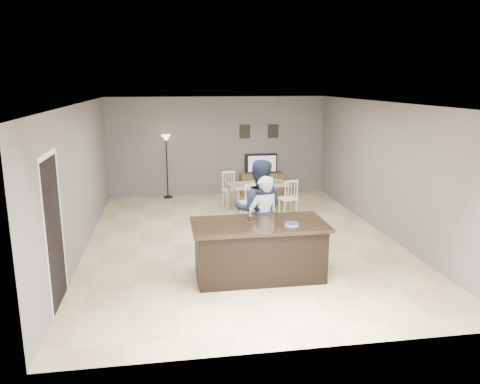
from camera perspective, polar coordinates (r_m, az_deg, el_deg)
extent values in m
plane|color=tan|center=(9.42, 0.12, -5.85)|extent=(8.00, 8.00, 0.00)
plane|color=slate|center=(12.98, -2.71, 5.58)|extent=(6.00, 0.00, 6.00)
plane|color=slate|center=(5.29, 7.10, -6.05)|extent=(6.00, 0.00, 6.00)
plane|color=slate|center=(9.10, -18.88, 1.54)|extent=(0.00, 8.00, 8.00)
plane|color=slate|center=(9.99, 17.39, 2.65)|extent=(0.00, 8.00, 8.00)
plane|color=white|center=(8.91, 0.13, 10.78)|extent=(8.00, 8.00, 0.00)
cube|color=black|center=(7.61, 2.30, -7.22)|extent=(2.00, 1.00, 0.85)
cube|color=black|center=(7.47, 2.33, -3.99)|extent=(2.15, 1.10, 0.05)
cube|color=brown|center=(13.13, 2.67, 1.02)|extent=(1.20, 0.40, 0.60)
imported|color=black|center=(13.09, 2.63, 3.49)|extent=(0.91, 0.12, 0.53)
plane|color=orange|center=(13.01, 2.71, 3.46)|extent=(0.78, 0.00, 0.78)
cube|color=black|center=(13.01, 0.60, 7.39)|extent=(0.30, 0.02, 0.38)
cube|color=black|center=(13.17, 4.06, 7.43)|extent=(0.30, 0.02, 0.38)
plane|color=black|center=(6.98, -21.69, -4.69)|extent=(0.00, 2.10, 2.10)
plane|color=white|center=(6.74, -22.45, 4.17)|extent=(0.00, 1.02, 1.02)
imported|color=silver|center=(8.05, 2.90, -3.42)|extent=(0.66, 0.55, 1.56)
imported|color=#1A223B|center=(8.20, 2.33, -2.23)|extent=(1.00, 0.85, 1.80)
cylinder|color=gold|center=(7.54, 1.30, -3.59)|extent=(0.13, 0.13, 0.00)
cylinder|color=#34190E|center=(7.53, 1.30, -3.25)|extent=(0.10, 0.10, 0.09)
cylinder|color=white|center=(7.50, 1.31, -2.57)|extent=(0.02, 0.02, 0.10)
sphere|color=#FFBF4C|center=(7.48, 1.31, -2.15)|extent=(0.02, 0.02, 0.02)
cylinder|color=white|center=(7.38, 6.32, -4.03)|extent=(0.23, 0.23, 0.01)
cylinder|color=white|center=(7.37, 6.32, -3.95)|extent=(0.23, 0.23, 0.01)
cylinder|color=white|center=(7.37, 6.32, -3.87)|extent=(0.23, 0.23, 0.01)
cylinder|color=navy|center=(7.37, 6.33, -3.81)|extent=(0.23, 0.23, 0.00)
cube|color=#A07B57|center=(11.38, 2.26, 0.93)|extent=(1.57, 1.09, 0.04)
cylinder|color=#A07B57|center=(10.92, -0.20, -1.40)|extent=(0.05, 0.05, 0.64)
cylinder|color=#A07B57|center=(12.01, 4.46, -0.09)|extent=(0.05, 0.05, 0.64)
cube|color=#437959|center=(11.37, 2.26, 1.04)|extent=(1.30, 0.57, 0.01)
cube|color=silver|center=(10.68, 1.13, -1.26)|extent=(0.44, 0.43, 0.04)
cylinder|color=silver|center=(10.56, 0.64, -2.63)|extent=(0.03, 0.03, 0.39)
cylinder|color=silver|center=(10.92, 1.58, -2.09)|extent=(0.03, 0.03, 0.39)
cube|color=silver|center=(10.43, 1.47, 0.92)|extent=(0.34, 0.10, 0.04)
cube|color=silver|center=(11.08, 5.87, -0.80)|extent=(0.44, 0.43, 0.04)
cylinder|color=silver|center=(10.94, 5.47, -2.11)|extent=(0.03, 0.03, 0.39)
cylinder|color=silver|center=(11.33, 6.21, -1.60)|extent=(0.03, 0.03, 0.39)
cube|color=silver|center=(10.84, 6.31, 1.31)|extent=(0.34, 0.10, 0.04)
cube|color=silver|center=(11.83, -1.15, 0.17)|extent=(0.44, 0.43, 0.04)
cylinder|color=silver|center=(12.06, -0.70, -0.60)|extent=(0.03, 0.03, 0.39)
cylinder|color=silver|center=(11.70, -1.62, -1.05)|extent=(0.03, 0.03, 0.39)
cube|color=silver|center=(11.88, -1.43, 2.45)|extent=(0.34, 0.10, 0.04)
cube|color=silver|center=(12.19, 3.23, 0.55)|extent=(0.44, 0.43, 0.04)
cylinder|color=silver|center=(12.42, 3.59, -0.21)|extent=(0.03, 0.03, 0.39)
cylinder|color=silver|center=(12.05, 2.83, -0.63)|extent=(0.03, 0.03, 0.39)
cube|color=silver|center=(12.24, 2.95, 2.76)|extent=(0.34, 0.10, 0.04)
cylinder|color=black|center=(12.95, -8.76, -0.60)|extent=(0.26, 0.26, 0.03)
cylinder|color=black|center=(12.78, -8.88, 2.84)|extent=(0.03, 0.03, 1.57)
cone|color=#FFCD8C|center=(12.66, -9.02, 6.51)|extent=(0.26, 0.26, 0.16)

